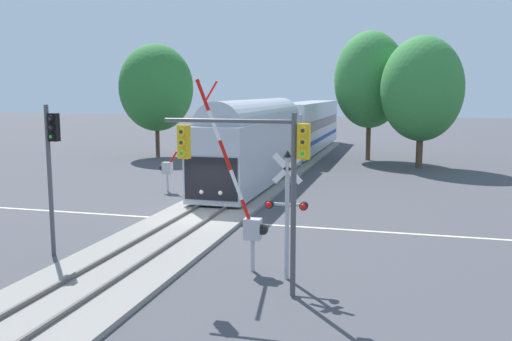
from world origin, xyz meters
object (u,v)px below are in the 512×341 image
Objects in this scene: traffic_signal_median at (51,156)px; pine_left_background at (156,88)px; traffic_signal_near_right at (256,159)px; crossing_gate_near at (247,211)px; commuter_train at (288,131)px; oak_far_right at (422,89)px; crossing_gate_far at (173,157)px; crossing_signal_mast at (287,202)px; elm_centre_background at (370,80)px.

pine_left_background is (-9.54, 29.18, 2.61)m from traffic_signal_median.
crossing_gate_near is at bearing 112.94° from traffic_signal_near_right.
commuter_train is 10.97m from oak_far_right.
oak_far_right is at bearing 4.15° from commuter_train.
commuter_train reaches higher than traffic_signal_near_right.
crossing_gate_far is 18.83m from pine_left_background.
commuter_train is at bearing 101.64° from crossing_signal_mast.
elm_centre_background is at bearing 61.56° from crossing_gate_far.
traffic_signal_median is at bearing 167.69° from traffic_signal_near_right.
commuter_train is 8.87m from elm_centre_background.
commuter_train is at bearing 83.55° from traffic_signal_median.
crossing_signal_mast is at bearing 65.18° from traffic_signal_near_right.
crossing_gate_far reaches higher than crossing_gate_near.
oak_far_right is (13.47, 27.79, 2.47)m from traffic_signal_median.
crossing_gate_near is 32.12m from elm_centre_background.
elm_centre_background reaches higher than crossing_gate_far.
crossing_gate_near is 1.19× the size of traffic_signal_near_right.
commuter_train is 6.33× the size of crossing_gate_near.
oak_far_right reaches higher than commuter_train.
traffic_signal_near_right is 0.98× the size of traffic_signal_median.
pine_left_background reaches higher than crossing_gate_far.
crossing_signal_mast is (5.64, -27.39, -0.25)m from commuter_train.
oak_far_right is at bearing 77.32° from crossing_gate_near.
traffic_signal_median reaches higher than crossing_signal_mast.
crossing_signal_mast is at bearing -91.03° from elm_centre_background.
oak_far_right is at bearing 79.60° from traffic_signal_near_right.
pine_left_background is 23.05m from oak_far_right.
pine_left_background reaches higher than crossing_signal_mast.
crossing_gate_far is at bearing -105.82° from commuter_train.
traffic_signal_median is at bearing -71.90° from pine_left_background.
crossing_signal_mast is at bearing -99.63° from oak_far_right.
pine_left_background is at bearing 119.61° from traffic_signal_near_right.
pine_left_background reaches higher than crossing_gate_near.
crossing_gate_far is at bearing 125.88° from crossing_signal_mast.
elm_centre_background is (0.58, 32.16, 4.42)m from crossing_signal_mast.
traffic_signal_near_right is at bearing -60.39° from pine_left_background.
crossing_gate_near is at bearing 161.60° from crossing_signal_mast.
pine_left_background is (-17.58, 30.94, 2.26)m from traffic_signal_near_right.
crossing_gate_near is 7.44m from traffic_signal_median.
pine_left_background reaches higher than traffic_signal_near_right.
crossing_gate_near is at bearing -57.48° from crossing_gate_far.
crossing_gate_far is at bearing -62.05° from pine_left_background.
crossing_signal_mast is at bearing -54.12° from crossing_gate_far.
crossing_gate_far is 17.35m from traffic_signal_near_right.
oak_far_right is (6.22, 27.67, 4.12)m from crossing_gate_near.
elm_centre_background reaches higher than traffic_signal_near_right.
commuter_train is 9.72× the size of crossing_signal_mast.
traffic_signal_near_right is (4.99, -28.80, 1.26)m from commuter_train.
pine_left_background is at bearing 108.10° from traffic_signal_median.
traffic_signal_near_right is at bearing -92.09° from elm_centre_background.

